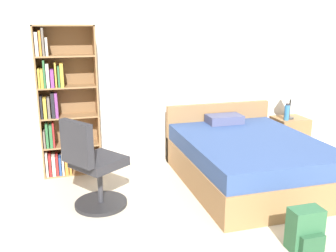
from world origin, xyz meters
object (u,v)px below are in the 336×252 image
(office_chair, at_px, (93,168))
(nightstand, at_px, (289,135))
(water_bottle, at_px, (287,112))
(table_lamp, at_px, (291,93))
(bookshelf, at_px, (61,106))
(backpack_green, at_px, (306,231))
(bed, at_px, (247,159))

(office_chair, relative_size, nightstand, 1.81)
(nightstand, relative_size, water_bottle, 2.22)
(nightstand, height_order, water_bottle, water_bottle)
(table_lamp, bearing_deg, office_chair, -161.70)
(bookshelf, relative_size, office_chair, 1.91)
(water_bottle, distance_m, backpack_green, 2.64)
(office_chair, bearing_deg, water_bottle, 17.57)
(bed, bearing_deg, bookshelf, 157.68)
(bed, relative_size, water_bottle, 8.14)
(table_lamp, distance_m, water_bottle, 0.30)
(nightstand, bearing_deg, backpack_green, -120.26)
(bed, distance_m, backpack_green, 1.56)
(bookshelf, height_order, nightstand, bookshelf)
(backpack_green, bearing_deg, nightstand, 59.74)
(office_chair, relative_size, water_bottle, 4.02)
(bookshelf, distance_m, water_bottle, 3.28)
(bookshelf, xyz_separation_m, nightstand, (3.42, -0.08, -0.66))
(office_chair, xyz_separation_m, table_lamp, (3.07, 1.01, 0.50))
(bed, bearing_deg, table_lamp, 35.73)
(water_bottle, bearing_deg, bookshelf, 176.65)
(bookshelf, height_order, bed, bookshelf)
(nightstand, distance_m, backpack_green, 2.76)
(bookshelf, bearing_deg, bed, -22.32)
(office_chair, bearing_deg, nightstand, 18.58)
(office_chair, height_order, water_bottle, office_chair)
(water_bottle, bearing_deg, bed, -144.46)
(bookshelf, height_order, backpack_green, bookshelf)
(water_bottle, bearing_deg, nightstand, 36.12)
(table_lamp, relative_size, water_bottle, 2.01)
(bed, bearing_deg, nightstand, 35.62)
(bed, relative_size, office_chair, 2.02)
(office_chair, bearing_deg, backpack_green, -37.51)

